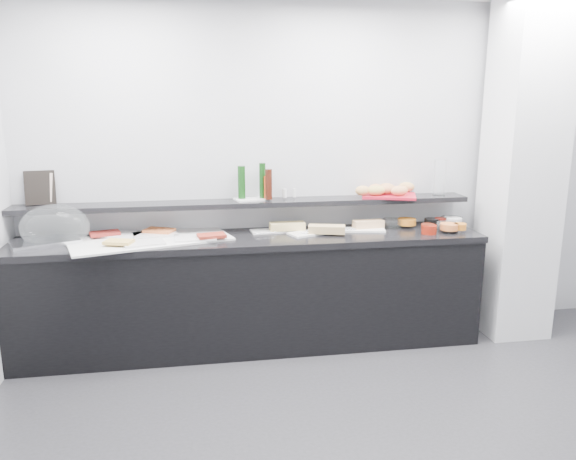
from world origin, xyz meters
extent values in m
cube|color=#B1B3B8|center=(0.00, 2.00, 1.35)|extent=(5.00, 0.02, 2.70)
cube|color=silver|center=(1.50, 1.65, 1.35)|extent=(0.50, 0.50, 2.70)
cube|color=black|center=(-0.70, 1.70, 0.42)|extent=(3.60, 0.60, 0.85)
cube|color=black|center=(-0.70, 1.70, 0.88)|extent=(3.62, 0.62, 0.05)
cube|color=black|center=(-0.70, 1.88, 1.13)|extent=(3.60, 0.25, 0.04)
cube|color=silver|center=(-2.21, 1.69, 0.92)|extent=(0.54, 0.45, 0.04)
ellipsoid|color=silver|center=(-2.13, 1.71, 1.03)|extent=(0.51, 0.35, 0.34)
cube|color=silver|center=(-1.46, 1.70, 0.91)|extent=(1.27, 0.86, 0.01)
cube|color=white|center=(-1.70, 1.84, 0.92)|extent=(0.37, 0.32, 0.01)
cube|color=maroon|center=(-1.80, 1.82, 0.94)|extent=(0.25, 0.19, 0.02)
cube|color=silver|center=(-1.43, 1.79, 0.92)|extent=(0.36, 0.27, 0.01)
cube|color=orange|center=(-1.40, 1.85, 0.94)|extent=(0.26, 0.22, 0.02)
cube|color=white|center=(-1.49, 1.54, 0.92)|extent=(0.33, 0.26, 0.01)
cube|color=#DBB055|center=(-1.67, 1.53, 0.94)|extent=(0.22, 0.18, 0.02)
cube|color=white|center=(-1.12, 1.63, 0.92)|extent=(0.31, 0.22, 0.01)
cube|color=maroon|center=(-1.00, 1.61, 0.94)|extent=(0.22, 0.16, 0.02)
cube|color=white|center=(-0.50, 1.84, 0.91)|extent=(0.38, 0.20, 0.01)
cube|color=#E3C777|center=(-0.40, 1.81, 0.94)|extent=(0.28, 0.11, 0.06)
cylinder|color=silver|center=(-0.58, 1.71, 0.92)|extent=(0.16, 0.03, 0.01)
cube|color=white|center=(-0.21, 1.72, 0.91)|extent=(0.42, 0.29, 0.01)
cube|color=tan|center=(-0.11, 1.66, 0.94)|extent=(0.30, 0.18, 0.06)
cylinder|color=silver|center=(-0.23, 1.66, 0.92)|extent=(0.16, 0.03, 0.01)
cube|color=white|center=(0.22, 1.74, 0.91)|extent=(0.35, 0.20, 0.01)
cube|color=tan|center=(0.27, 1.79, 0.94)|extent=(0.25, 0.11, 0.06)
cylinder|color=#B7BABF|center=(0.14, 1.74, 0.92)|extent=(0.16, 0.02, 0.01)
cylinder|color=silver|center=(0.48, 1.83, 0.94)|extent=(0.20, 0.20, 0.07)
cylinder|color=orange|center=(0.61, 1.81, 0.95)|extent=(0.17, 0.17, 0.05)
cylinder|color=black|center=(0.82, 1.79, 0.94)|extent=(0.14, 0.14, 0.07)
cylinder|color=#52110B|center=(0.90, 1.79, 0.95)|extent=(0.12, 0.12, 0.05)
cylinder|color=white|center=(1.01, 1.82, 0.94)|extent=(0.21, 0.21, 0.07)
cylinder|color=silver|center=(1.00, 1.79, 0.95)|extent=(0.19, 0.19, 0.05)
cylinder|color=maroon|center=(0.70, 1.56, 0.94)|extent=(0.12, 0.12, 0.07)
cylinder|color=#4F170B|center=(0.70, 1.59, 0.95)|extent=(0.13, 0.13, 0.05)
cylinder|color=white|center=(0.88, 1.62, 0.94)|extent=(0.20, 0.20, 0.07)
cylinder|color=orange|center=(0.87, 1.58, 0.95)|extent=(0.16, 0.16, 0.05)
cylinder|color=black|center=(0.89, 1.60, 0.94)|extent=(0.15, 0.15, 0.07)
cylinder|color=orange|center=(0.96, 1.57, 0.95)|extent=(0.12, 0.12, 0.05)
cube|color=black|center=(-2.28, 1.97, 1.28)|extent=(0.23, 0.10, 0.26)
cube|color=beige|center=(-2.27, 1.99, 1.28)|extent=(0.18, 0.10, 0.22)
cube|color=white|center=(-0.67, 1.91, 1.16)|extent=(0.30, 0.22, 0.01)
cylinder|color=#103B11|center=(-0.75, 1.92, 1.29)|extent=(0.07, 0.07, 0.26)
cylinder|color=#341209|center=(-0.54, 1.84, 1.28)|extent=(0.06, 0.06, 0.24)
cylinder|color=#0E350E|center=(-0.58, 1.92, 1.30)|extent=(0.06, 0.06, 0.28)
cylinder|color=#B6320D|center=(-0.55, 1.88, 1.25)|extent=(0.06, 0.06, 0.18)
cylinder|color=silver|center=(-0.32, 1.92, 1.20)|extent=(0.03, 0.03, 0.07)
cylinder|color=silver|center=(-0.40, 1.90, 1.20)|extent=(0.05, 0.05, 0.07)
cube|color=#B41328|center=(0.46, 1.87, 1.16)|extent=(0.50, 0.42, 0.02)
ellipsoid|color=#CC814E|center=(0.36, 1.93, 1.21)|extent=(0.16, 0.13, 0.08)
ellipsoid|color=#BA7D47|center=(0.47, 1.95, 1.21)|extent=(0.15, 0.12, 0.08)
ellipsoid|color=tan|center=(0.65, 1.97, 1.21)|extent=(0.15, 0.12, 0.08)
ellipsoid|color=tan|center=(0.23, 1.85, 1.21)|extent=(0.12, 0.08, 0.08)
ellipsoid|color=tan|center=(0.34, 1.84, 1.21)|extent=(0.16, 0.11, 0.08)
ellipsoid|color=#CC854D|center=(0.52, 1.80, 1.21)|extent=(0.17, 0.12, 0.08)
ellipsoid|color=#BF7C48|center=(0.46, 1.89, 1.21)|extent=(0.17, 0.13, 0.08)
cylinder|color=white|center=(0.89, 1.87, 1.30)|extent=(0.11, 0.11, 0.30)
camera|label=1|loc=(-1.10, -2.50, 1.94)|focal=35.00mm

